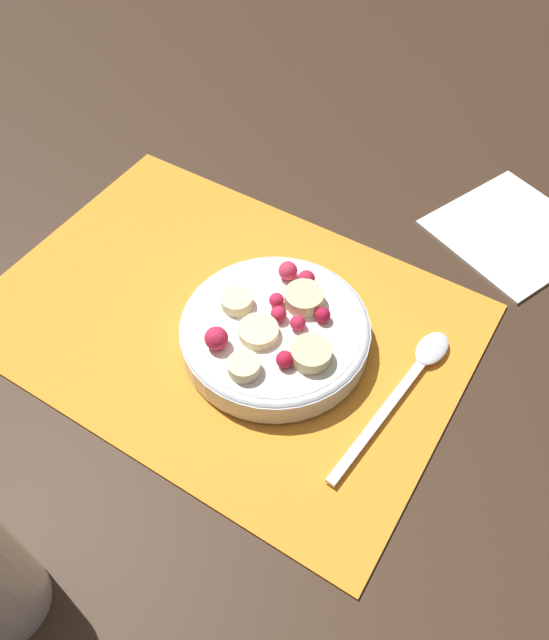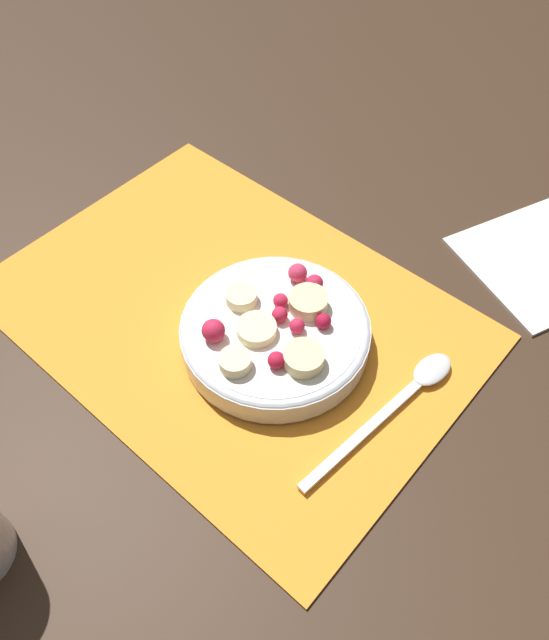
% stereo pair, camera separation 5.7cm
% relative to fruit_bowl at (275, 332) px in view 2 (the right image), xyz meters
% --- Properties ---
extents(ground_plane, '(3.00, 3.00, 0.00)m').
position_rel_fruit_bowl_xyz_m(ground_plane, '(-0.06, 0.00, -0.02)').
color(ground_plane, '#382619').
extents(placemat, '(0.47, 0.33, 0.01)m').
position_rel_fruit_bowl_xyz_m(placemat, '(-0.06, 0.00, -0.02)').
color(placemat, orange).
rests_on(placemat, ground_plane).
extents(fruit_bowl, '(0.18, 0.18, 0.05)m').
position_rel_fruit_bowl_xyz_m(fruit_bowl, '(0.00, 0.00, 0.00)').
color(fruit_bowl, silver).
rests_on(fruit_bowl, placemat).
extents(spoon, '(0.04, 0.19, 0.01)m').
position_rel_fruit_bowl_xyz_m(spoon, '(0.13, 0.04, -0.01)').
color(spoon, silver).
rests_on(spoon, placemat).
extents(napkin, '(0.20, 0.20, 0.01)m').
position_rel_fruit_bowl_xyz_m(napkin, '(0.14, 0.27, -0.02)').
color(napkin, white).
rests_on(napkin, ground_plane).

